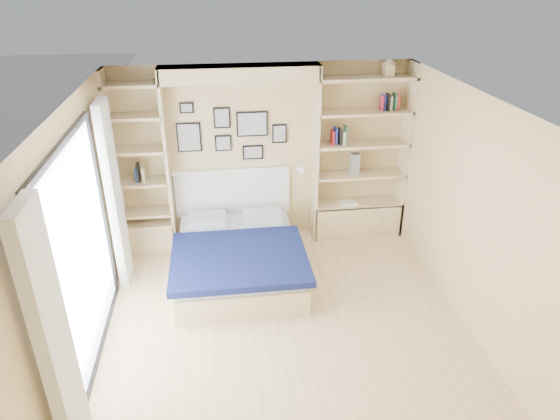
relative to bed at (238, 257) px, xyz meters
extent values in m
plane|color=#DCB781|center=(0.45, -1.19, -0.27)|extent=(4.50, 4.50, 0.00)
plane|color=tan|center=(0.45, 1.06, 0.98)|extent=(4.00, 0.00, 4.00)
plane|color=tan|center=(0.45, -3.44, 0.98)|extent=(4.00, 0.00, 4.00)
plane|color=tan|center=(-1.55, -1.19, 0.98)|extent=(0.00, 4.50, 4.50)
plane|color=tan|center=(2.45, -1.19, 0.98)|extent=(0.00, 4.50, 4.50)
plane|color=white|center=(0.45, -1.19, 2.23)|extent=(4.50, 4.50, 0.00)
cube|color=#DDBE8A|center=(-0.85, 0.88, 0.98)|extent=(0.04, 0.35, 2.50)
cube|color=#DDBE8A|center=(1.15, 0.88, 0.98)|extent=(0.04, 0.35, 2.50)
cube|color=#DDBE8A|center=(0.15, 0.88, 2.13)|extent=(2.00, 0.35, 0.20)
cube|color=#DDBE8A|center=(2.43, 0.88, 0.98)|extent=(0.04, 0.35, 2.50)
cube|color=#DDBE8A|center=(-1.53, 0.88, 0.98)|extent=(0.04, 0.35, 2.50)
cube|color=#DDBE8A|center=(1.80, 0.88, -0.02)|extent=(1.30, 0.35, 0.50)
cube|color=#DDBE8A|center=(-1.20, 0.88, -0.07)|extent=(0.70, 0.35, 0.40)
cube|color=black|center=(-1.52, -1.19, 1.96)|extent=(0.04, 2.08, 0.06)
cube|color=black|center=(-1.52, -1.19, -0.24)|extent=(0.04, 2.08, 0.06)
cube|color=black|center=(-1.52, -2.21, 0.83)|extent=(0.04, 0.06, 2.20)
cube|color=black|center=(-1.52, -0.17, 0.83)|extent=(0.04, 0.06, 2.20)
cube|color=silver|center=(-1.53, -1.19, 0.85)|extent=(0.01, 2.00, 2.20)
cube|color=white|center=(-1.43, -2.49, 0.88)|extent=(0.10, 0.45, 2.30)
cube|color=white|center=(-1.43, 0.11, 0.88)|extent=(0.10, 0.45, 2.30)
cube|color=#DDBE8A|center=(1.80, 0.88, 0.23)|extent=(1.30, 0.35, 0.04)
cube|color=#DDBE8A|center=(1.80, 0.88, 0.68)|extent=(1.30, 0.35, 0.04)
cube|color=#DDBE8A|center=(1.80, 0.88, 1.13)|extent=(1.30, 0.35, 0.04)
cube|color=#DDBE8A|center=(1.80, 0.88, 1.58)|extent=(1.30, 0.35, 0.04)
cube|color=#DDBE8A|center=(1.80, 0.88, 2.03)|extent=(1.30, 0.35, 0.04)
cube|color=#DDBE8A|center=(-1.20, 0.88, 0.28)|extent=(0.70, 0.35, 0.04)
cube|color=#DDBE8A|center=(-1.20, 0.88, 0.73)|extent=(0.70, 0.35, 0.04)
cube|color=#DDBE8A|center=(-1.20, 0.88, 1.18)|extent=(0.70, 0.35, 0.04)
cube|color=#DDBE8A|center=(-1.20, 0.88, 1.63)|extent=(0.70, 0.35, 0.04)
cube|color=#DDBE8A|center=(-1.20, 0.88, 2.03)|extent=(0.70, 0.35, 0.04)
cube|color=#DDBE8A|center=(0.00, -0.01, -0.10)|extent=(1.52, 1.91, 0.33)
cube|color=#B0B5C0|center=(0.00, -0.01, 0.12)|extent=(1.48, 1.87, 0.10)
cube|color=#0E1541|center=(0.00, -0.34, 0.19)|extent=(1.62, 1.33, 0.08)
cube|color=#B0B5C0|center=(-0.38, 0.64, 0.23)|extent=(0.52, 0.38, 0.12)
cube|color=#B0B5C0|center=(0.38, 0.64, 0.23)|extent=(0.52, 0.38, 0.12)
cube|color=white|center=(0.00, 1.03, 0.45)|extent=(1.62, 0.04, 0.70)
cube|color=black|center=(-0.55, 1.03, 1.28)|extent=(0.32, 0.02, 0.40)
cube|color=gray|center=(-0.55, 1.02, 1.28)|extent=(0.28, 0.01, 0.36)
cube|color=black|center=(-0.10, 1.03, 1.53)|extent=(0.22, 0.02, 0.28)
cube|color=gray|center=(-0.10, 1.02, 1.53)|extent=(0.18, 0.01, 0.24)
cube|color=black|center=(-0.10, 1.03, 1.18)|extent=(0.22, 0.02, 0.22)
cube|color=gray|center=(-0.10, 1.02, 1.18)|extent=(0.18, 0.01, 0.18)
cube|color=black|center=(0.30, 1.03, 1.43)|extent=(0.42, 0.02, 0.34)
cube|color=gray|center=(0.30, 1.02, 1.43)|extent=(0.38, 0.01, 0.30)
cube|color=black|center=(0.30, 1.03, 1.03)|extent=(0.28, 0.02, 0.20)
cube|color=gray|center=(0.30, 1.02, 1.03)|extent=(0.24, 0.01, 0.16)
cube|color=black|center=(0.67, 1.03, 1.28)|extent=(0.20, 0.02, 0.26)
cube|color=gray|center=(0.67, 1.02, 1.28)|extent=(0.16, 0.01, 0.22)
cube|color=black|center=(-0.55, 1.03, 1.68)|extent=(0.18, 0.02, 0.14)
cube|color=gray|center=(-0.55, 1.02, 1.68)|extent=(0.14, 0.01, 0.10)
cylinder|color=silver|center=(-0.71, 0.81, 0.85)|extent=(0.20, 0.02, 0.02)
cone|color=white|center=(-0.61, 0.81, 0.83)|extent=(0.13, 0.12, 0.15)
cylinder|color=silver|center=(1.01, 0.81, 0.85)|extent=(0.20, 0.02, 0.02)
cone|color=white|center=(0.91, 0.81, 0.83)|extent=(0.13, 0.12, 0.15)
cube|color=#A51E1E|center=(1.38, 0.88, 1.25)|extent=(0.02, 0.15, 0.19)
cube|color=navy|center=(1.42, 0.88, 1.27)|extent=(0.03, 0.15, 0.23)
cube|color=black|center=(1.48, 0.88, 1.26)|extent=(0.03, 0.15, 0.21)
cube|color=#C2C492|center=(1.53, 0.88, 1.24)|extent=(0.04, 0.15, 0.18)
cube|color=#26593F|center=(1.55, 0.88, 1.28)|extent=(0.03, 0.15, 0.25)
cube|color=maroon|center=(2.03, 0.88, 1.70)|extent=(0.02, 0.15, 0.19)
cube|color=navy|center=(2.05, 0.88, 1.71)|extent=(0.03, 0.15, 0.21)
cube|color=black|center=(2.11, 0.88, 1.71)|extent=(0.03, 0.15, 0.22)
cube|color=tan|center=(2.13, 0.88, 1.70)|extent=(0.04, 0.15, 0.19)
cube|color=#245639|center=(2.20, 0.88, 1.71)|extent=(0.03, 0.15, 0.22)
cube|color=#A51E1E|center=(2.23, 0.88, 1.71)|extent=(0.03, 0.15, 0.21)
cube|color=navy|center=(-1.27, 0.88, 0.85)|extent=(0.02, 0.15, 0.19)
cube|color=black|center=(-1.24, 0.88, 0.88)|extent=(0.03, 0.15, 0.25)
cube|color=#B9BB87|center=(-1.18, 0.88, 0.86)|extent=(0.03, 0.15, 0.20)
cube|color=#DDBE8A|center=(2.07, 0.88, 2.13)|extent=(0.13, 0.13, 0.15)
cone|color=#DDBE8A|center=(2.07, 0.88, 2.24)|extent=(0.20, 0.20, 0.08)
cube|color=slate|center=(1.71, 0.88, 0.85)|extent=(0.12, 0.12, 0.30)
cube|color=white|center=(1.65, 0.83, 0.27)|extent=(0.22, 0.16, 0.03)
cylinder|color=tan|center=(-2.36, -0.92, -0.05)|extent=(0.04, 0.14, 0.43)
cylinder|color=tan|center=(-2.31, -0.33, 0.06)|extent=(0.06, 0.35, 0.70)
cube|color=#3E57B3|center=(-2.58, -0.68, 0.04)|extent=(0.54, 0.63, 0.15)
cube|color=#3E57B3|center=(-2.54, -0.27, 0.28)|extent=(0.51, 0.28, 0.57)
camera|label=1|loc=(-0.19, -5.47, 3.37)|focal=32.00mm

